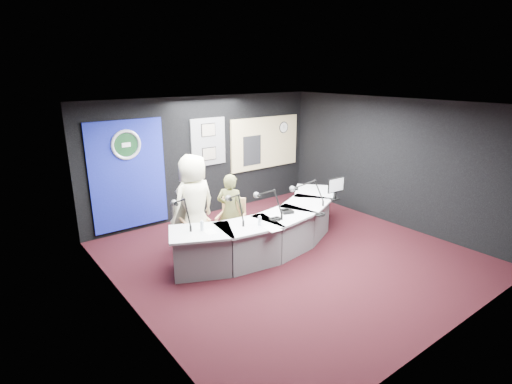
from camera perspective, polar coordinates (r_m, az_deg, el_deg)
ground at (r=7.65m, az=4.89°, el=-9.05°), size 6.00×6.00×0.00m
ceiling at (r=6.90m, az=5.48°, el=12.35°), size 6.00×6.00×0.02m
wall_back at (r=9.51m, az=-7.11°, el=5.04°), size 6.00×0.02×2.80m
wall_front at (r=5.45m, az=26.98°, el=-5.93°), size 6.00×0.02×2.80m
wall_left at (r=5.67m, az=-17.96°, el=-4.01°), size 0.02×6.00×2.80m
wall_right at (r=9.38m, az=18.90°, el=4.08°), size 0.02×6.00×2.80m
broadcast_desk at (r=7.84m, az=1.99°, el=-5.30°), size 4.50×1.90×0.75m
backdrop_panel at (r=8.74m, az=-17.77°, el=2.28°), size 1.60×0.05×2.30m
agency_seal at (r=8.57m, az=-18.07°, el=6.43°), size 0.63×0.07×0.63m
seal_center at (r=8.58m, az=-18.08°, el=6.43°), size 0.48×0.01×0.48m
pinboard at (r=9.44m, az=-6.84°, el=7.13°), size 0.90×0.04×1.10m
framed_photo_upper at (r=9.37m, az=-6.80°, el=8.79°), size 0.34×0.02×0.27m
framed_photo_lower at (r=9.47m, az=-6.68°, el=5.43°), size 0.34×0.02×0.27m
booth_window_frame at (r=10.43m, az=1.32°, el=7.06°), size 2.12×0.06×1.32m
booth_glow at (r=10.42m, az=1.35°, el=7.05°), size 2.00×0.02×1.20m
equipment_rack at (r=10.16m, az=-0.58°, el=5.94°), size 0.55×0.02×0.75m
wall_clock at (r=10.73m, az=3.97°, el=9.20°), size 0.28×0.01×0.28m
armchair_left at (r=7.78m, az=-8.70°, el=-5.21°), size 0.57×0.57×0.88m
armchair_right at (r=7.84m, az=-3.61°, el=-4.83°), size 0.70×0.70×0.88m
draped_jacket at (r=7.89m, az=-10.02°, el=-3.53°), size 0.51×0.18×0.70m
person_man at (r=7.60m, az=-8.86°, el=-1.66°), size 1.01×0.74×1.89m
person_woman at (r=7.73m, az=-3.65°, el=-2.75°), size 0.61×0.65×1.49m
computer_monitor at (r=8.45m, az=11.30°, el=1.00°), size 0.44×0.04×0.30m
desk_phone at (r=7.62m, az=4.50°, el=-2.81°), size 0.25×0.22×0.05m
headphones_near at (r=7.57m, az=9.12°, el=-3.17°), size 0.22×0.22×0.04m
headphones_far at (r=7.27m, az=2.72°, el=-3.83°), size 0.24×0.24×0.04m
paper_stack at (r=6.78m, az=-6.55°, el=-5.67°), size 0.20×0.27×0.00m
notepad at (r=6.88m, az=2.31°, el=-5.22°), size 0.24×0.32×0.00m
boom_mic_a at (r=7.00m, az=-10.56°, el=-2.50°), size 0.16×0.74×0.60m
boom_mic_b at (r=7.13m, az=-2.95°, el=-1.86°), size 0.22×0.73×0.60m
boom_mic_c at (r=7.36m, az=1.84°, el=-1.22°), size 0.24×0.73×0.60m
boom_mic_d at (r=7.99m, az=7.42°, el=0.12°), size 0.58×0.54×0.60m
water_bottles at (r=7.54m, az=3.68°, el=-2.50°), size 3.26×0.47×0.18m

